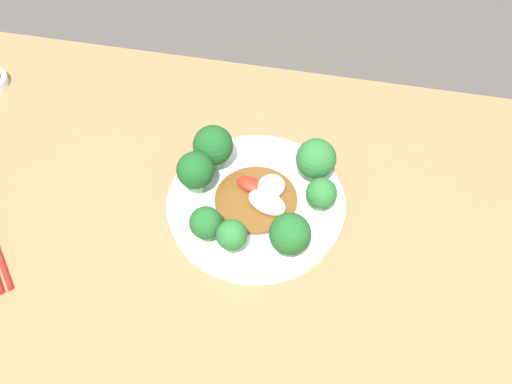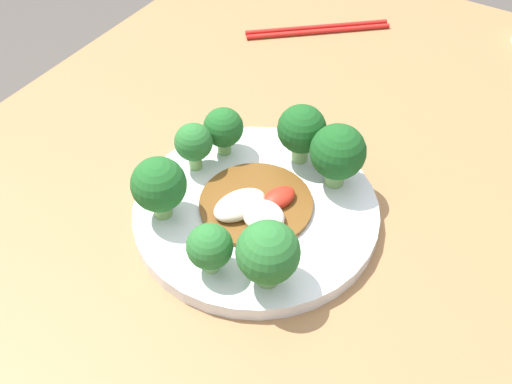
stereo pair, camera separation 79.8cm
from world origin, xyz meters
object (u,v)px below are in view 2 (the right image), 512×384
(broccoli_northeast, at_px, (268,253))
(broccoli_south, at_px, (194,143))
(broccoli_east, at_px, (210,247))
(stirfry_center, at_px, (256,206))
(broccoli_southeast, at_px, (159,185))
(broccoli_west, at_px, (302,130))
(broccoli_northwest, at_px, (338,153))
(chopsticks, at_px, (318,29))
(plate, at_px, (256,211))
(broccoli_southwest, at_px, (223,128))

(broccoli_northeast, height_order, broccoli_south, broccoli_northeast)
(broccoli_east, relative_size, stirfry_center, 0.45)
(broccoli_southeast, height_order, broccoli_west, same)
(broccoli_northwest, distance_m, broccoli_east, 0.17)
(broccoli_west, distance_m, stirfry_center, 0.10)
(stirfry_center, bearing_deg, broccoli_east, 2.03)
(chopsticks, bearing_deg, plate, 17.88)
(broccoli_southeast, height_order, broccoli_southwest, broccoli_southeast)
(plate, bearing_deg, broccoli_south, -99.56)
(broccoli_northwest, height_order, broccoli_southeast, broccoli_northwest)
(broccoli_northwest, bearing_deg, broccoli_east, -15.81)
(plate, bearing_deg, broccoli_northwest, 144.17)
(broccoli_northeast, height_order, stirfry_center, broccoli_northeast)
(broccoli_south, relative_size, stirfry_center, 0.48)
(broccoli_southeast, distance_m, broccoli_southwest, 0.11)
(broccoli_southwest, bearing_deg, broccoli_northeast, 46.30)
(broccoli_south, height_order, chopsticks, broccoli_south)
(broccoli_southeast, relative_size, broccoli_south, 1.23)
(broccoli_east, bearing_deg, broccoli_south, -138.20)
(broccoli_northwest, distance_m, broccoli_southeast, 0.18)
(broccoli_east, xyz_separation_m, stirfry_center, (-0.08, -0.00, -0.02))
(broccoli_south, distance_m, broccoli_west, 0.12)
(broccoli_northeast, relative_size, broccoli_south, 1.24)
(broccoli_northwest, distance_m, broccoli_southwest, 0.13)
(chopsticks, bearing_deg, stirfry_center, 18.10)
(broccoli_southwest, relative_size, chopsticks, 0.33)
(broccoli_east, distance_m, broccoli_northeast, 0.05)
(broccoli_east, height_order, broccoli_southeast, broccoli_southeast)
(stirfry_center, bearing_deg, broccoli_northeast, 38.96)
(plate, distance_m, broccoli_south, 0.10)
(plate, xyz_separation_m, broccoli_northwest, (-0.07, 0.05, 0.05))
(broccoli_southeast, height_order, stirfry_center, broccoli_southeast)
(plate, bearing_deg, broccoli_southwest, -125.16)
(stirfry_center, bearing_deg, broccoli_south, -103.31)
(broccoli_southwest, relative_size, broccoli_northeast, 0.81)
(broccoli_northwest, xyz_separation_m, broccoli_west, (-0.01, -0.05, -0.00))
(broccoli_southwest, relative_size, broccoli_west, 0.82)
(broccoli_northeast, relative_size, stirfry_center, 0.60)
(broccoli_south, bearing_deg, plate, 80.44)
(plate, height_order, broccoli_south, broccoli_south)
(plate, relative_size, broccoli_west, 3.66)
(broccoli_east, height_order, broccoli_northeast, broccoli_northeast)
(broccoli_south, bearing_deg, broccoli_northwest, 112.77)
(broccoli_northwest, distance_m, stirfry_center, 0.10)
(broccoli_southwest, xyz_separation_m, broccoli_west, (-0.03, 0.08, 0.01))
(broccoli_southwest, height_order, broccoli_west, broccoli_west)
(broccoli_east, xyz_separation_m, broccoli_southwest, (-0.14, -0.08, 0.00))
(broccoli_south, distance_m, chopsticks, 0.35)
(broccoli_northwest, relative_size, broccoli_south, 1.29)
(broccoli_west, height_order, chopsticks, broccoli_west)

